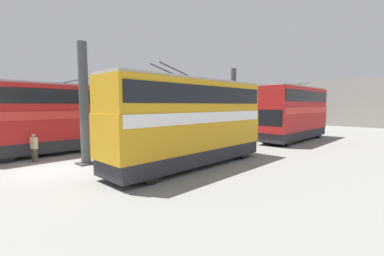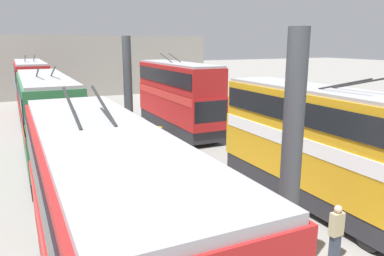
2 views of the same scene
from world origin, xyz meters
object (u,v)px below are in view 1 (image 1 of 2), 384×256
bus_right_near (58,114)px  person_by_left_row (111,151)px  bus_right_far (261,109)px  bus_left_far (295,110)px  person_aisle_midway (129,146)px  person_by_right_row (34,147)px  bus_left_near (191,117)px  bus_right_mid (192,111)px  oil_drum (266,136)px

bus_right_near → person_by_left_row: size_ratio=5.25×
bus_right_far → bus_left_far: bearing=-138.3°
bus_left_far → person_aisle_midway: bearing=164.3°
bus_left_far → person_by_right_row: size_ratio=6.07×
bus_left_near → person_aisle_midway: (-1.19, 4.38, -1.94)m
bus_left_near → bus_right_mid: (10.00, 9.50, 0.02)m
person_by_right_row → bus_right_far: bearing=169.8°
bus_right_far → oil_drum: size_ratio=13.12×
bus_left_near → bus_right_near: (-3.66, 9.50, 0.04)m
person_by_right_row → bus_left_near: bearing=113.5°
bus_left_near → oil_drum: 13.21m
person_by_right_row → oil_drum: person_by_right_row is taller
person_by_right_row → bus_right_near: bearing=-151.3°
bus_left_far → bus_right_mid: bus_left_far is taller
bus_right_near → bus_left_near: bearing=-68.9°
person_aisle_midway → oil_drum: size_ratio=1.84×
bus_right_near → oil_drum: (16.48, -7.31, -2.37)m
bus_left_near → bus_right_near: bus_right_near is taller
bus_left_far → person_by_left_row: bearing=172.0°
bus_left_far → oil_drum: bearing=125.1°
bus_right_far → bus_right_mid: bearing=180.0°
bus_right_mid → person_by_right_row: bearing=-173.0°
person_aisle_midway → oil_drum: bearing=-81.8°
person_aisle_midway → person_by_right_row: bearing=72.3°
person_by_left_row → oil_drum: 16.35m
person_aisle_midway → oil_drum: (14.01, -2.19, -0.39)m
oil_drum → bus_right_mid: bearing=111.1°
bus_left_near → person_by_right_row: 9.69m
bus_left_far → oil_drum: (-1.54, 2.19, -2.51)m
person_by_right_row → bus_right_mid: bearing=173.2°
bus_left_near → bus_right_mid: bus_right_mid is taller
bus_right_near → bus_right_mid: (13.66, 0.00, -0.02)m
bus_left_near → person_aisle_midway: 4.94m
bus_right_mid → person_by_left_row: bearing=-152.7°
bus_left_far → bus_right_mid: (-4.36, 9.50, -0.16)m
bus_left_far → bus_right_near: (-18.02, 9.50, -0.14)m
bus_right_far → person_by_left_row: size_ratio=6.06×
bus_left_far → bus_right_near: size_ratio=1.09×
bus_left_far → person_by_right_row: (-20.13, 7.56, -2.02)m
bus_right_mid → oil_drum: bearing=-68.9°
bus_left_far → bus_right_far: 14.29m
bus_right_near → person_by_right_row: 3.43m
person_by_left_row → person_by_right_row: person_by_left_row is taller
person_by_right_row → person_by_left_row: bearing=100.2°
bus_right_near → bus_left_far: bearing=-27.8°
bus_left_near → oil_drum: bearing=9.7°
oil_drum → person_by_right_row: bearing=163.9°
bus_right_near → person_by_left_row: (0.14, -6.98, -1.82)m
bus_right_mid → person_aisle_midway: bus_right_mid is taller
bus_left_near → person_by_left_row: bearing=144.4°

